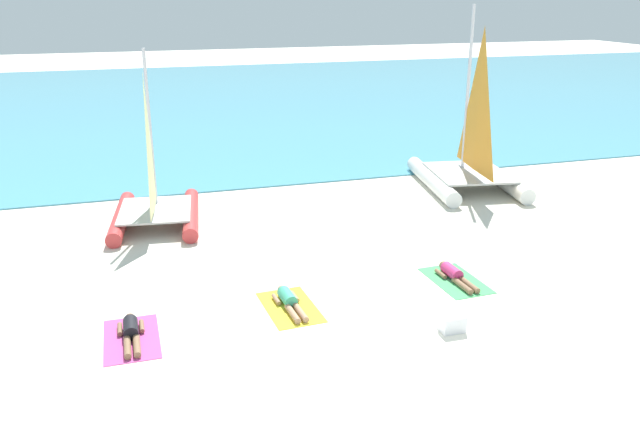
# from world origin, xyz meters

# --- Properties ---
(ground_plane) EXTENTS (120.00, 120.00, 0.00)m
(ground_plane) POSITION_xyz_m (0.00, 10.00, 0.00)
(ground_plane) COLOR silver
(ocean_water) EXTENTS (120.00, 40.00, 0.05)m
(ocean_water) POSITION_xyz_m (0.00, 32.13, 0.03)
(ocean_water) COLOR #4C9EB7
(ocean_water) RESTS_ON ground
(sailboat_white) EXTENTS (3.80, 5.25, 6.30)m
(sailboat_white) POSITION_xyz_m (6.93, 10.03, 0.94)
(sailboat_white) COLOR white
(sailboat_white) RESTS_ON ground
(sailboat_red) EXTENTS (2.99, 4.25, 5.18)m
(sailboat_red) POSITION_xyz_m (-4.02, 9.31, 0.77)
(sailboat_red) COLOR #CC3838
(sailboat_red) RESTS_ON ground
(towel_left) EXTENTS (1.10, 1.90, 0.01)m
(towel_left) POSITION_xyz_m (-4.97, 2.35, 0.01)
(towel_left) COLOR #D84C99
(towel_left) RESTS_ON ground
(sunbather_left) EXTENTS (0.54, 1.56, 0.30)m
(sunbather_left) POSITION_xyz_m (-4.97, 2.41, 0.13)
(sunbather_left) COLOR black
(sunbather_left) RESTS_ON towel_left
(towel_middle) EXTENTS (1.21, 1.96, 0.01)m
(towel_middle) POSITION_xyz_m (-1.52, 2.77, 0.01)
(towel_middle) COLOR yellow
(towel_middle) RESTS_ON ground
(sunbather_middle) EXTENTS (0.57, 1.57, 0.30)m
(sunbather_middle) POSITION_xyz_m (-1.52, 2.83, 0.13)
(sunbather_middle) COLOR #3FB28C
(sunbather_middle) RESTS_ON towel_middle
(towel_right) EXTENTS (1.19, 1.95, 0.01)m
(towel_right) POSITION_xyz_m (2.72, 2.97, 0.01)
(towel_right) COLOR #4CB266
(towel_right) RESTS_ON ground
(sunbather_right) EXTENTS (0.56, 1.56, 0.30)m
(sunbather_right) POSITION_xyz_m (2.72, 3.03, 0.13)
(sunbather_right) COLOR #D83372
(sunbather_right) RESTS_ON towel_right
(cooler_box) EXTENTS (0.50, 0.36, 0.36)m
(cooler_box) POSITION_xyz_m (1.45, 0.75, 0.18)
(cooler_box) COLOR white
(cooler_box) RESTS_ON ground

